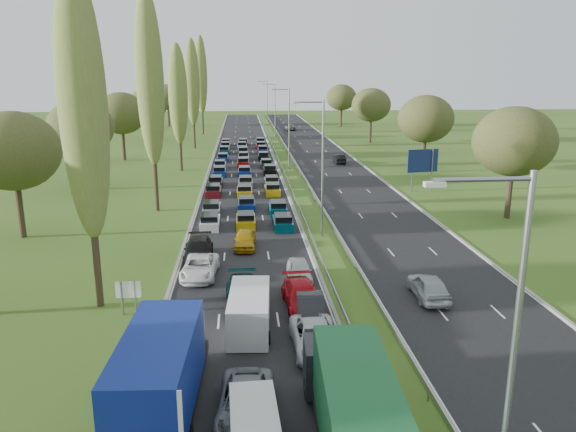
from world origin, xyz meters
name	(u,v)px	position (x,y,z in m)	size (l,w,h in m)	color
ground	(288,168)	(4.50, 80.00, 0.00)	(260.00, 260.00, 0.00)	#334D18
near_carriageway	(244,166)	(-2.25, 82.50, 0.00)	(10.50, 215.00, 0.04)	black
far_carriageway	(329,165)	(11.25, 82.50, 0.00)	(10.50, 215.00, 0.04)	black
central_reservation	(287,162)	(4.50, 82.50, 0.55)	(2.36, 215.00, 0.32)	gray
lamp_columns	(289,130)	(4.50, 78.00, 6.00)	(0.18, 140.18, 12.00)	gray
poplar_row	(168,87)	(-11.50, 68.17, 12.39)	(2.80, 127.80, 22.44)	#2D2116
woodland_left	(73,130)	(-22.00, 62.63, 7.68)	(8.00, 166.00, 11.10)	#2D2116
woodland_right	(446,124)	(24.00, 66.67, 7.68)	(8.00, 153.00, 11.10)	#2D2116
traffic_queue_fill	(244,168)	(-2.25, 77.61, 0.44)	(9.11, 67.01, 0.80)	silver
near_car_2	(200,267)	(-5.60, 33.63, 0.74)	(2.38, 5.17, 1.44)	white
near_car_3	(198,250)	(-5.98, 37.46, 0.81)	(2.20, 5.41, 1.57)	black
near_car_6	(245,402)	(-2.49, 16.44, 0.72)	(2.33, 5.06, 1.41)	gray
near_car_7	(244,294)	(-2.49, 28.17, 0.82)	(2.23, 5.48, 1.59)	#043744
near_car_8	(245,239)	(-2.34, 40.16, 0.75)	(1.73, 4.29, 1.46)	#B7890C
near_car_9	(310,309)	(1.39, 25.57, 0.78)	(1.61, 4.62, 1.52)	black
near_car_10	(316,338)	(1.24, 22.02, 0.75)	(2.41, 5.23, 1.45)	silver
near_car_11	(302,296)	(1.12, 27.50, 0.80)	(2.19, 5.38, 1.56)	#B20B14
near_car_12	(299,271)	(1.42, 32.35, 0.72)	(1.65, 4.10, 1.40)	silver
far_car_0	(429,286)	(9.43, 28.47, 0.82)	(1.89, 4.71, 1.60)	#A1A7AA
far_car_1	(339,159)	(13.05, 83.64, 0.74)	(1.53, 4.38, 1.44)	black
far_car_2	(290,127)	(9.73, 136.66, 0.74)	(2.38, 5.15, 1.43)	slate
blue_lorry	(163,372)	(-5.90, 16.68, 2.15)	(2.76, 9.92, 4.19)	black
white_van_front	(255,431)	(-2.15, 14.13, 0.95)	(1.80, 4.60, 1.85)	silver
white_van_rear	(249,310)	(-2.19, 24.96, 1.16)	(2.21, 5.64, 2.27)	silver
info_sign	(128,293)	(-9.40, 27.48, 1.37)	(1.50, 0.16, 2.10)	gray
direction_sign	(423,163)	(19.40, 61.30, 3.57)	(3.95, 0.83, 5.20)	gray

